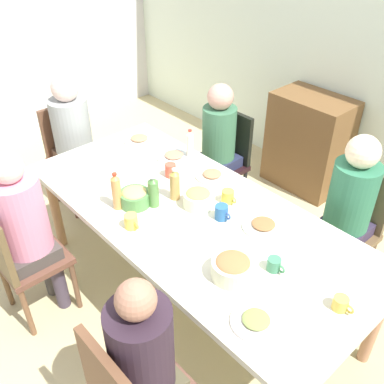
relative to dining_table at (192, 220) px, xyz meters
The scene contains 31 objects.
ground_plane 0.68m from the dining_table, ahead, with size 7.56×7.56×0.00m, color tan.
wall_back 2.15m from the dining_table, 90.00° to the left, with size 6.54×0.12×2.60m, color silver.
dining_table is the anchor object (origin of this frame).
chair_0 1.11m from the dining_table, 56.68° to the left, with size 0.40×0.40×0.90m.
person_0 1.02m from the dining_table, 53.88° to the left, with size 0.30×0.30×1.21m.
person_1 1.02m from the dining_table, 53.84° to the right, with size 0.30×0.30×1.17m.
chair_2 1.11m from the dining_table, 123.32° to the left, with size 0.40×0.40×0.90m.
person_2 1.02m from the dining_table, 126.17° to the left, with size 0.30×0.30×1.18m.
chair_3 1.11m from the dining_table, 123.32° to the right, with size 0.40×0.40×0.90m.
person_3 1.02m from the dining_table, 126.10° to the right, with size 0.30×0.30×1.22m.
chair_4 1.59m from the dining_table, behind, with size 0.40×0.40×0.90m.
person_4 1.49m from the dining_table, behind, with size 0.32×0.32×1.21m.
plate_0 0.43m from the dining_table, 118.64° to the left, with size 0.24×0.24×0.04m.
plate_1 0.90m from the dining_table, 22.66° to the right, with size 0.24×0.24×0.04m.
plate_2 0.68m from the dining_table, 149.65° to the left, with size 0.26×0.26×0.04m.
plate_3 0.46m from the dining_table, 28.44° to the left, with size 0.25×0.25×0.04m.
plate_4 1.02m from the dining_table, 162.49° to the left, with size 0.25×0.25×0.04m.
bowl_0 0.14m from the dining_table, 107.02° to the left, with size 0.19×0.19×0.12m.
bowl_1 0.60m from the dining_table, 21.06° to the right, with size 0.22×0.22×0.12m.
bowl_2 0.39m from the dining_table, 144.02° to the right, with size 0.19×0.19×0.11m.
cup_0 0.27m from the dining_table, 71.87° to the left, with size 0.12×0.08×0.09m.
cup_1 0.22m from the dining_table, 27.39° to the left, with size 0.12×0.08×0.09m.
cup_2 1.05m from the dining_table, ahead, with size 0.11×0.07×0.07m.
cup_3 0.45m from the dining_table, 158.06° to the left, with size 0.11×0.08×0.10m.
cup_4 0.41m from the dining_table, 108.65° to the right, with size 0.12×0.08×0.09m.
cup_5 0.67m from the dining_table, ahead, with size 0.11×0.07×0.07m.
bottle_0 0.25m from the dining_table, behind, with size 0.06×0.06×0.22m.
bottle_1 0.50m from the dining_table, 137.04° to the right, with size 0.06×0.06×0.26m.
bottle_2 0.30m from the dining_table, 147.71° to the right, with size 0.07×0.07×0.22m.
bottle_3 0.69m from the dining_table, 139.37° to the left, with size 0.05×0.05×0.23m.
side_cabinet 1.81m from the dining_table, 100.94° to the left, with size 0.70×0.44×0.90m, color brown.
Camera 1 is at (1.60, -1.43, 2.40)m, focal length 40.58 mm.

